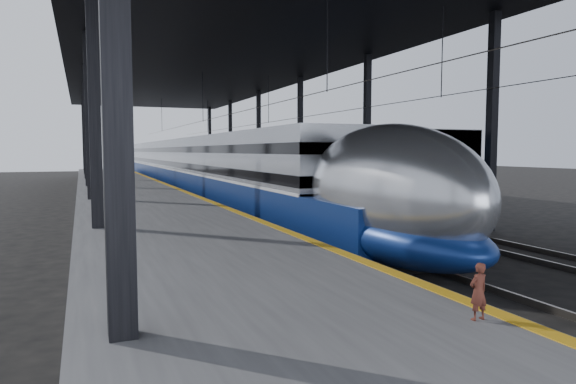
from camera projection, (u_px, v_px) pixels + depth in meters
ground at (342, 280)px, 13.36m from camera, size 160.00×160.00×0.00m
platform at (131, 199)px, 30.50m from camera, size 6.00×80.00×1.00m
yellow_strip at (179, 189)px, 31.50m from camera, size 0.30×80.00×0.01m
rails at (259, 201)px, 33.52m from camera, size 6.52×80.00×0.16m
canopy at (219, 58)px, 31.82m from camera, size 18.00×75.00×9.47m
tgv_train at (194, 168)px, 40.35m from camera, size 2.99×65.20×4.28m
second_train at (243, 165)px, 45.07m from camera, size 3.04×56.05×4.18m
child at (478, 291)px, 7.11m from camera, size 0.31×0.21×0.81m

